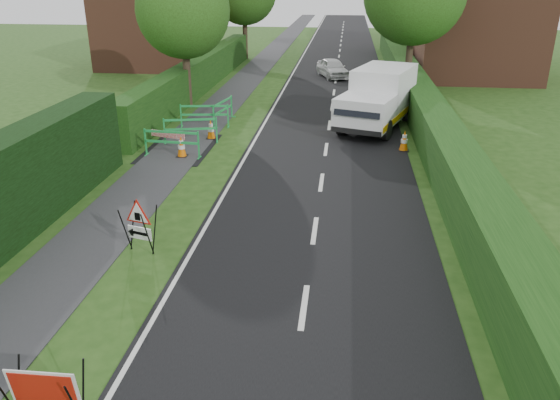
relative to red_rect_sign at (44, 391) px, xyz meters
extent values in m
plane|color=#224614|center=(1.06, 2.37, -0.51)|extent=(120.00, 120.00, 0.00)
cube|color=black|center=(3.56, 37.37, -0.51)|extent=(6.00, 90.00, 0.02)
cube|color=#2D2D30|center=(-1.94, 37.37, -0.51)|extent=(2.00, 90.00, 0.02)
cube|color=#14380F|center=(-3.94, 24.37, -0.51)|extent=(1.00, 24.00, 1.80)
cube|color=#14380F|center=(7.56, 18.37, -0.51)|extent=(1.20, 50.00, 1.50)
cube|color=brown|center=(-8.94, 32.37, 2.24)|extent=(7.00, 7.00, 5.50)
cube|color=brown|center=(12.06, 30.37, 2.24)|extent=(7.00, 7.00, 5.50)
cube|color=brown|center=(13.06, 44.37, 2.24)|extent=(7.00, 7.00, 5.50)
cylinder|color=#2D2116|center=(-3.54, 20.37, 0.80)|extent=(0.36, 0.36, 2.62)
sphere|color=#224011|center=(-3.54, 20.37, 3.98)|extent=(4.40, 4.40, 4.40)
cylinder|color=#2D2116|center=(7.46, 24.37, 0.97)|extent=(0.36, 0.36, 2.97)
cylinder|color=#2D2116|center=(-3.54, 36.37, 0.89)|extent=(0.36, 0.36, 2.80)
cylinder|color=#2D2116|center=(7.46, 40.37, 0.71)|extent=(0.36, 0.36, 2.45)
cylinder|color=black|center=(-0.50, -0.15, -0.06)|extent=(0.04, 0.31, 0.87)
cylinder|color=black|center=(-0.51, 0.18, -0.06)|extent=(0.04, 0.31, 0.87)
cylinder|color=black|center=(0.50, 0.20, -0.06)|extent=(0.04, 0.31, 0.87)
cube|color=white|center=(0.00, 0.01, 0.02)|extent=(1.07, 0.15, 0.76)
cube|color=#B5180C|center=(0.00, -0.01, 0.02)|extent=(0.97, 0.13, 0.66)
cylinder|color=black|center=(-0.79, 5.17, 0.08)|extent=(0.13, 0.35, 1.16)
cylinder|color=black|center=(-0.71, 5.45, 0.08)|extent=(0.13, 0.35, 1.16)
cylinder|color=black|center=(-0.19, 5.00, 0.08)|extent=(0.13, 0.35, 1.16)
cylinder|color=black|center=(-0.12, 5.28, 0.08)|extent=(0.13, 0.35, 1.16)
cube|color=white|center=(-0.46, 5.21, 0.01)|extent=(0.63, 0.20, 0.31)
cube|color=black|center=(-0.46, 5.19, 0.01)|extent=(0.44, 0.14, 0.07)
cone|color=black|center=(-0.70, 5.26, 0.01)|extent=(0.19, 0.22, 0.19)
cube|color=black|center=(-0.47, 5.19, 0.44)|extent=(0.14, 0.05, 0.19)
cube|color=silver|center=(5.83, 18.14, 0.92)|extent=(3.04, 3.83, 2.00)
cube|color=silver|center=(5.01, 15.75, 0.53)|extent=(2.66, 2.71, 1.22)
cube|color=black|center=(4.67, 14.78, 0.83)|extent=(1.80, 0.81, 0.56)
cube|color=#F4B50C|center=(4.52, 17.57, 0.13)|extent=(1.68, 4.85, 0.25)
cube|color=#F4B50C|center=(6.50, 16.89, 0.13)|extent=(1.68, 4.85, 0.25)
cube|color=black|center=(4.67, 14.78, -0.02)|extent=(1.96, 0.78, 0.21)
cylinder|color=black|center=(4.11, 16.00, -0.10)|extent=(0.50, 0.86, 0.83)
cylinder|color=black|center=(5.87, 15.40, -0.10)|extent=(0.50, 0.86, 0.83)
cylinder|color=black|center=(5.19, 19.16, -0.10)|extent=(0.50, 0.86, 0.83)
cylinder|color=black|center=(6.95, 18.55, -0.10)|extent=(0.50, 0.86, 0.83)
cube|color=black|center=(6.44, 14.09, -0.49)|extent=(0.38, 0.38, 0.04)
cone|color=orange|center=(6.44, 14.09, -0.10)|extent=(0.32, 0.32, 0.75)
cylinder|color=white|center=(6.44, 14.09, -0.14)|extent=(0.25, 0.25, 0.14)
cylinder|color=white|center=(6.44, 14.09, 0.05)|extent=(0.17, 0.17, 0.10)
cube|color=black|center=(5.74, 16.56, -0.49)|extent=(0.38, 0.38, 0.04)
cone|color=orange|center=(5.74, 16.56, -0.10)|extent=(0.32, 0.32, 0.75)
cylinder|color=white|center=(5.74, 16.56, -0.14)|extent=(0.25, 0.25, 0.14)
cylinder|color=white|center=(5.74, 16.56, 0.05)|extent=(0.17, 0.17, 0.10)
cube|color=black|center=(5.66, 17.94, -0.49)|extent=(0.38, 0.38, 0.04)
cone|color=orange|center=(5.66, 17.94, -0.10)|extent=(0.32, 0.32, 0.75)
cylinder|color=white|center=(5.66, 17.94, -0.14)|extent=(0.25, 0.25, 0.14)
cylinder|color=white|center=(5.66, 17.94, 0.05)|extent=(0.17, 0.17, 0.10)
cube|color=black|center=(-1.57, 12.41, -0.49)|extent=(0.38, 0.38, 0.04)
cone|color=orange|center=(-1.57, 12.41, -0.10)|extent=(0.32, 0.32, 0.75)
cylinder|color=white|center=(-1.57, 12.41, -0.14)|extent=(0.25, 0.25, 0.14)
cylinder|color=white|center=(-1.57, 12.41, 0.05)|extent=(0.17, 0.17, 0.10)
cube|color=black|center=(-1.06, 14.78, -0.49)|extent=(0.38, 0.38, 0.04)
cone|color=orange|center=(-1.06, 14.78, -0.10)|extent=(0.32, 0.32, 0.75)
cylinder|color=white|center=(-1.06, 14.78, -0.14)|extent=(0.25, 0.25, 0.14)
cylinder|color=white|center=(-1.06, 14.78, 0.05)|extent=(0.17, 0.17, 0.10)
cube|color=green|center=(-2.90, 12.44, -0.01)|extent=(0.05, 0.05, 1.00)
cube|color=green|center=(-0.91, 12.31, -0.01)|extent=(0.05, 0.05, 1.00)
cube|color=green|center=(-1.91, 12.37, 0.41)|extent=(2.00, 0.18, 0.08)
cube|color=green|center=(-1.91, 12.37, 0.04)|extent=(2.00, 0.18, 0.08)
cube|color=green|center=(-2.90, 12.44, -0.49)|extent=(0.08, 0.35, 0.04)
cube|color=green|center=(-0.91, 12.31, -0.49)|extent=(0.08, 0.35, 0.04)
cube|color=green|center=(-2.68, 13.93, -0.01)|extent=(0.06, 0.06, 1.00)
cube|color=green|center=(-0.74, 14.39, -0.01)|extent=(0.06, 0.06, 1.00)
cube|color=green|center=(-1.71, 14.16, 0.41)|extent=(1.96, 0.51, 0.08)
cube|color=green|center=(-1.71, 14.16, 0.04)|extent=(1.96, 0.51, 0.08)
cube|color=green|center=(-2.68, 13.93, -0.49)|extent=(0.14, 0.35, 0.04)
cube|color=green|center=(-0.74, 14.39, -0.49)|extent=(0.14, 0.35, 0.04)
cube|color=green|center=(-2.73, 16.34, -0.01)|extent=(0.06, 0.06, 1.00)
cube|color=green|center=(-0.75, 16.61, -0.01)|extent=(0.06, 0.06, 1.00)
cube|color=green|center=(-1.74, 16.48, 0.41)|extent=(1.99, 0.32, 0.08)
cube|color=green|center=(-1.74, 16.48, 0.04)|extent=(1.99, 0.32, 0.08)
cube|color=green|center=(-2.73, 16.34, -0.49)|extent=(0.11, 0.35, 0.04)
cube|color=green|center=(-0.75, 16.61, -0.49)|extent=(0.11, 0.35, 0.04)
cube|color=green|center=(-1.32, 16.40, -0.01)|extent=(0.06, 0.06, 1.00)
cube|color=green|center=(-0.95, 18.36, -0.01)|extent=(0.06, 0.06, 1.00)
cube|color=green|center=(-1.14, 17.38, 0.41)|extent=(0.42, 1.97, 0.08)
cube|color=green|center=(-1.14, 17.38, 0.04)|extent=(0.42, 1.97, 0.08)
cube|color=green|center=(-1.32, 16.40, -0.49)|extent=(0.36, 0.12, 0.04)
cube|color=green|center=(-0.95, 18.36, -0.49)|extent=(0.36, 0.12, 0.04)
cube|color=red|center=(-2.47, 13.65, -0.51)|extent=(1.45, 0.48, 0.25)
imported|color=white|center=(3.33, 29.13, 0.07)|extent=(2.42, 3.66, 1.16)
camera|label=1|loc=(4.19, -5.82, 5.68)|focal=35.00mm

